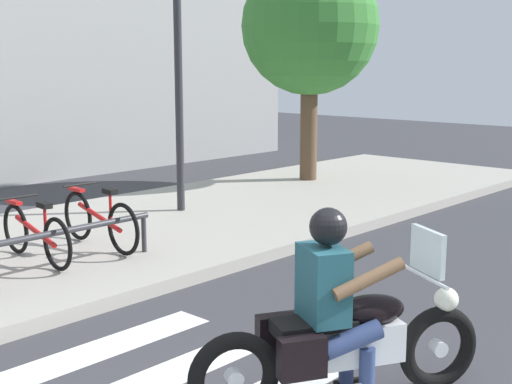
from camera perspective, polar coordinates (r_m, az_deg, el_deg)
crosswalk_stripe_5 at (r=6.04m, az=-15.16°, el=-13.20°), size 2.80×0.40×0.01m
motorcycle at (r=5.02m, az=7.15°, el=-12.22°), size 2.00×1.17×1.23m
rider at (r=4.87m, az=6.40°, el=-8.34°), size 0.77×0.71×1.44m
bicycle_5 at (r=8.34m, az=-17.65°, el=-3.27°), size 0.48×1.60×0.73m
bicycle_6 at (r=8.78m, az=-12.72°, el=-2.25°), size 0.48×1.67×0.77m
street_lamp at (r=10.68m, az=-6.42°, el=11.58°), size 0.28×0.28×4.32m
tree_near_rack at (r=13.64m, az=4.46°, el=13.31°), size 2.62×2.62×4.42m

